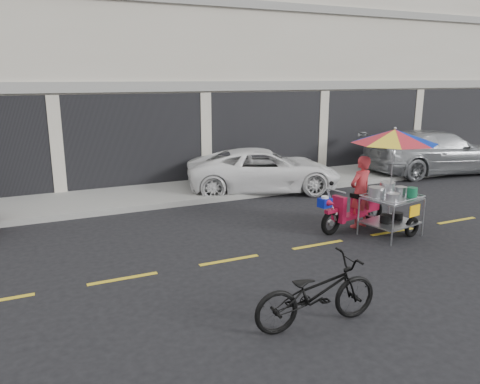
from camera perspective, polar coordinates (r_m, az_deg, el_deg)
name	(u,v)px	position (r m, az deg, el deg)	size (l,w,h in m)	color
ground	(318,245)	(9.87, 9.46, -6.37)	(90.00, 90.00, 0.00)	black
sidewalk	(218,186)	(14.53, -2.73, 0.69)	(45.00, 3.00, 0.15)	gray
shophouse_block	(234,55)	(19.95, -0.80, 16.32)	(36.00, 8.11, 10.40)	beige
centerline	(318,245)	(9.87, 9.46, -6.35)	(42.00, 0.10, 0.01)	gold
white_pickup	(264,170)	(14.19, 2.91, 2.70)	(2.13, 4.62, 1.28)	white
silver_pickup	(436,152)	(18.12, 22.76, 4.51)	(2.17, 5.33, 1.55)	#9B9EA1
near_bicycle	(317,292)	(6.68, 9.32, -11.99)	(0.65, 1.87, 0.98)	black
food_vendor_rig	(381,166)	(10.64, 16.80, 2.99)	(2.62, 2.13, 2.37)	black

